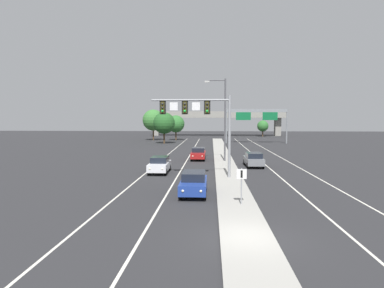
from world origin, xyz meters
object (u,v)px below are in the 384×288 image
Objects in this scene: overhead_signal_mast at (202,117)px; car_oncoming_red at (198,153)px; street_lamp_median at (223,115)px; car_oncoming_white at (160,164)px; tree_far_left_a at (176,124)px; car_receding_grey at (254,159)px; highway_sign_gantry at (257,115)px; tree_far_right_c at (263,126)px; tree_far_left_b at (153,120)px; median_sign_post at (241,181)px; tree_far_left_c at (164,123)px; car_oncoming_blue at (194,183)px.

car_oncoming_red is (-0.82, 13.67, -4.67)m from overhead_signal_mast.
street_lamp_median reaches higher than car_oncoming_white.
tree_far_left_a is at bearing 100.21° from car_oncoming_red.
highway_sign_gantry reaches higher than car_receding_grey.
tree_far_left_b is (-29.94, -18.85, 1.82)m from tree_far_right_c.
tree_far_left_a is at bearing 99.64° from median_sign_post.
tree_far_left_b is at bearing 158.76° from highway_sign_gantry.
car_receding_grey is 0.72× the size of tree_far_left_a.
overhead_signal_mast is 1.60× the size of car_receding_grey.
tree_far_left_c is at bearing 113.56° from car_receding_grey.
tree_far_right_c is (20.57, 68.67, 2.35)m from car_oncoming_white.
tree_far_left_b reaches higher than median_sign_post.
car_oncoming_blue is 0.66× the size of tree_far_left_c.
overhead_signal_mast reaches higher than median_sign_post.
overhead_signal_mast is 3.27× the size of median_sign_post.
overhead_signal_mast is at bearing -103.75° from highway_sign_gantry.
overhead_signal_mast is 1.61× the size of car_oncoming_blue.
car_oncoming_blue and car_oncoming_white have the same top height.
tree_far_left_c is at bearing 97.45° from car_oncoming_white.
car_oncoming_white is 11.14m from car_oncoming_red.
car_oncoming_blue is 51.11m from highway_sign_gantry.
overhead_signal_mast reaches higher than car_oncoming_white.
car_oncoming_white is at bearing 112.67° from car_oncoming_blue.
overhead_signal_mast is at bearing -102.84° from tree_far_right_c.
tree_far_left_b is at bearing 108.04° from car_oncoming_red.
highway_sign_gantry is 1.74× the size of tree_far_left_b.
car_oncoming_blue and car_oncoming_red have the same top height.
car_oncoming_blue and car_receding_grey have the same top height.
car_oncoming_blue is (-3.04, 3.14, -0.77)m from median_sign_post.
car_oncoming_red is 0.59× the size of tree_far_left_b.
car_receding_grey is 0.67× the size of tree_far_left_c.
car_oncoming_blue is 0.58× the size of tree_far_left_b.
overhead_signal_mast is 10.62m from car_receding_grey.
tree_far_left_a is at bearing 151.79° from highway_sign_gantry.
car_oncoming_blue is 60.18m from tree_far_left_a.
median_sign_post is 63.69m from tree_far_left_a.
highway_sign_gantry is 26.02m from tree_far_left_b.
median_sign_post is 0.29× the size of tree_far_left_b.
car_oncoming_red is (3.40, 10.60, 0.00)m from car_oncoming_white.
tree_far_left_b is at bearing 104.41° from overhead_signal_mast.
highway_sign_gantry is (11.01, 49.62, 5.34)m from car_oncoming_blue.
car_oncoming_red is at bearing 137.18° from car_receding_grey.
median_sign_post is 53.55m from highway_sign_gantry.
overhead_signal_mast is 54.61m from tree_far_left_b.
tree_far_right_c is at bearing 78.58° from highway_sign_gantry.
car_oncoming_red is (-3.49, 22.96, -0.77)m from median_sign_post.
car_oncoming_blue is 60.64m from tree_far_left_b.
highway_sign_gantry reaches higher than car_oncoming_white.
car_oncoming_blue is at bearing -88.71° from car_oncoming_red.
tree_far_left_a reaches higher than car_oncoming_red.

